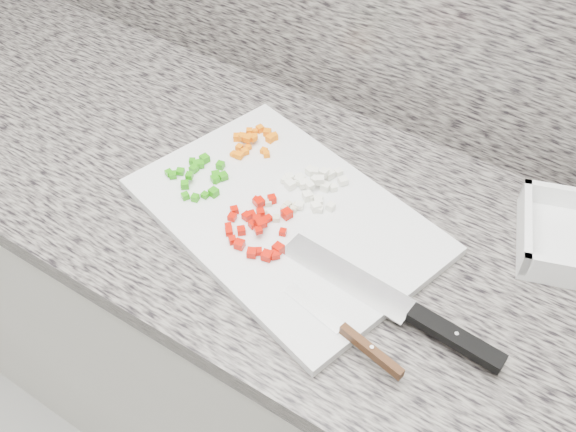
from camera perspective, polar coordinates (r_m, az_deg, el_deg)
name	(u,v)px	position (r m, az deg, el deg)	size (l,w,h in m)	color
cabinet	(297,354)	(1.48, 0.80, -12.13)	(3.92, 0.62, 0.86)	white
countertop	(300,217)	(1.12, 1.03, -0.12)	(3.96, 0.64, 0.04)	slate
cutting_board	(284,216)	(1.08, -0.31, 0.03)	(0.50, 0.34, 0.02)	silver
carrot_pile	(252,141)	(1.20, -3.21, 6.71)	(0.09, 0.10, 0.02)	orange
onion_pile	(313,185)	(1.11, 2.23, 2.75)	(0.11, 0.12, 0.02)	white
green_pepper_pile	(200,175)	(1.14, -7.84, 3.62)	(0.11, 0.11, 0.02)	#248B0C
red_pepper_pile	(257,228)	(1.04, -2.74, -1.05)	(0.13, 0.14, 0.02)	#BA0E02
garlic_pile	(284,209)	(1.07, -0.37, 0.60)	(0.06, 0.06, 0.01)	beige
chef_knife	(416,315)	(0.96, 11.29, -8.65)	(0.37, 0.07, 0.02)	silver
paring_knife	(356,339)	(0.92, 6.07, -10.86)	(0.21, 0.06, 0.02)	silver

